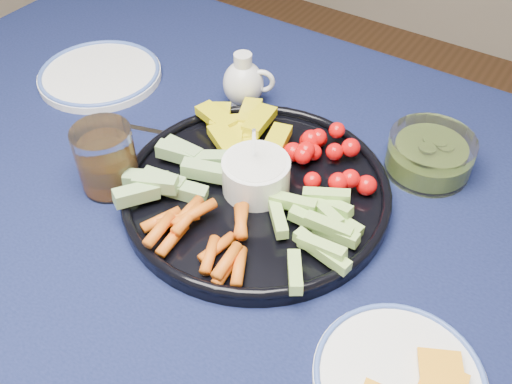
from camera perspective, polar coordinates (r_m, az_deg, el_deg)
The scene contains 8 objects.
dining_table at distance 0.86m, azimuth 1.59°, elevation -8.39°, with size 1.67×1.07×0.75m.
crudite_platter at distance 0.83m, azimuth -0.20°, elevation 0.60°, with size 0.39×0.39×0.13m.
creamer_pitcher at distance 1.00m, azimuth -1.21°, elevation 10.85°, with size 0.09×0.07×0.10m.
pickle_bowl at distance 0.91m, azimuth 16.94°, elevation 3.48°, with size 0.13×0.13×0.06m.
cheese_plate at distance 0.68m, azimuth 14.19°, elevation -17.47°, with size 0.19×0.19×0.02m.
juice_tumbler at distance 0.87m, azimuth -14.67°, elevation 2.91°, with size 0.09×0.09×0.10m.
fork_left at distance 0.97m, azimuth -9.33°, elevation 5.76°, with size 0.18×0.07×0.00m.
side_plate_extra at distance 1.13m, azimuth -15.35°, elevation 11.31°, with size 0.23×0.23×0.02m.
Camera 1 is at (0.27, -0.45, 1.35)m, focal length 40.00 mm.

